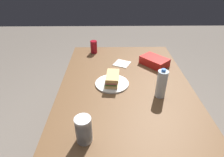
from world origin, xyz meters
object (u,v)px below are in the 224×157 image
object	(u,v)px
water_bottle_tall	(161,84)
chip_bag	(154,61)
paper_plate	(112,83)
sandwich	(112,78)
dining_table	(125,97)
plastic_cup_stack	(84,130)
soda_can_red	(94,47)

from	to	relation	value
water_bottle_tall	chip_bag	bearing A→B (deg)	173.31
chip_bag	paper_plate	bearing A→B (deg)	-92.69
sandwich	chip_bag	xyz separation A→B (m)	(-0.31, 0.38, -0.02)
dining_table	plastic_cup_stack	size ratio (longest dim) A/B	10.29
sandwich	water_bottle_tall	xyz separation A→B (m)	(0.15, 0.32, 0.05)
dining_table	chip_bag	bearing A→B (deg)	142.08
paper_plate	chip_bag	distance (m)	0.49
chip_bag	plastic_cup_stack	distance (m)	0.98
soda_can_red	water_bottle_tall	world-z (taller)	water_bottle_tall
soda_can_red	dining_table	bearing A→B (deg)	23.55
water_bottle_tall	dining_table	bearing A→B (deg)	-113.51
paper_plate	soda_can_red	world-z (taller)	soda_can_red
chip_bag	soda_can_red	bearing A→B (deg)	-157.72
soda_can_red	sandwich	bearing A→B (deg)	16.72
dining_table	soda_can_red	world-z (taller)	soda_can_red
dining_table	paper_plate	world-z (taller)	paper_plate
dining_table	water_bottle_tall	bearing A→B (deg)	66.49
dining_table	paper_plate	bearing A→B (deg)	-116.94
sandwich	dining_table	bearing A→B (deg)	64.51
dining_table	chip_bag	size ratio (longest dim) A/B	6.67
paper_plate	soda_can_red	distance (m)	0.60
sandwich	water_bottle_tall	distance (m)	0.36
chip_bag	dining_table	bearing A→B (deg)	-79.53
dining_table	sandwich	xyz separation A→B (m)	(-0.05, -0.10, 0.14)
sandwich	soda_can_red	distance (m)	0.61
dining_table	plastic_cup_stack	distance (m)	0.55
paper_plate	dining_table	bearing A→B (deg)	63.06
sandwich	chip_bag	bearing A→B (deg)	129.39
plastic_cup_stack	dining_table	bearing A→B (deg)	151.86
soda_can_red	chip_bag	distance (m)	0.61
paper_plate	plastic_cup_stack	bearing A→B (deg)	-16.05
dining_table	paper_plate	xyz separation A→B (m)	(-0.05, -0.10, 0.09)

